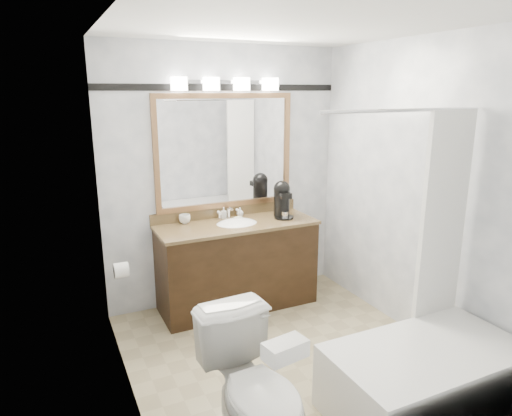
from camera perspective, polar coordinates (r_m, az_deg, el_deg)
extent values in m
cube|color=tan|center=(3.86, 3.91, -18.15)|extent=(2.40, 2.60, 0.01)
cube|color=white|center=(3.28, 4.72, 22.02)|extent=(2.40, 2.60, 0.01)
cube|color=white|center=(4.51, -3.91, 3.93)|extent=(2.40, 0.01, 2.50)
cube|color=white|center=(2.36, 20.15, -6.88)|extent=(2.40, 0.01, 2.50)
cube|color=white|center=(2.97, -16.45, -2.23)|extent=(0.01, 2.60, 2.50)
cube|color=white|center=(4.07, 19.24, 2.00)|extent=(0.01, 2.60, 2.50)
cube|color=black|center=(4.48, -2.36, -7.31)|extent=(1.50, 0.55, 0.82)
cube|color=olive|center=(4.34, -2.42, -2.09)|extent=(1.53, 0.58, 0.03)
cube|color=olive|center=(4.56, -3.75, -0.43)|extent=(1.53, 0.03, 0.10)
ellipsoid|color=white|center=(4.35, -2.42, -2.28)|extent=(0.44, 0.34, 0.14)
cube|color=#936842|center=(4.41, -3.97, 13.83)|extent=(1.40, 0.04, 0.05)
cube|color=#936842|center=(4.54, -3.74, 0.47)|extent=(1.40, 0.04, 0.05)
cube|color=#936842|center=(4.25, -12.41, 6.40)|extent=(0.05, 0.04, 1.00)
cube|color=#936842|center=(4.73, 3.84, 7.50)|extent=(0.05, 0.04, 1.00)
cube|color=white|center=(4.45, -3.87, 7.06)|extent=(1.30, 0.01, 1.00)
cube|color=silver|center=(4.40, -3.95, 15.46)|extent=(0.90, 0.05, 0.03)
cube|color=white|center=(4.21, -9.61, 15.07)|extent=(0.12, 0.12, 0.12)
cube|color=white|center=(4.30, -5.62, 15.19)|extent=(0.12, 0.12, 0.12)
cube|color=white|center=(4.41, -1.82, 15.23)|extent=(0.12, 0.12, 0.12)
cube|color=white|center=(4.54, 1.79, 15.21)|extent=(0.12, 0.12, 0.12)
cube|color=black|center=(4.42, -4.06, 14.81)|extent=(2.40, 0.01, 0.06)
cube|color=white|center=(3.41, 20.43, -19.38)|extent=(1.30, 0.72, 0.45)
cylinder|color=silver|center=(3.13, 18.24, 11.52)|extent=(1.30, 0.02, 0.02)
cube|color=white|center=(3.54, 22.33, -1.33)|extent=(0.40, 0.04, 1.55)
cylinder|color=white|center=(3.78, -16.52, -7.46)|extent=(0.11, 0.12, 0.12)
imported|color=white|center=(2.80, -0.07, -21.91)|extent=(0.50, 0.83, 0.82)
cube|color=white|center=(2.30, 3.68, -17.27)|extent=(0.23, 0.15, 0.09)
cylinder|color=black|center=(4.50, 3.50, -1.16)|extent=(0.19, 0.19, 0.02)
cylinder|color=black|center=(4.52, 3.22, 0.71)|extent=(0.16, 0.16, 0.27)
sphere|color=black|center=(4.49, 3.25, 2.40)|extent=(0.16, 0.16, 0.16)
cube|color=black|center=(4.43, 3.65, 1.59)|extent=(0.12, 0.12, 0.05)
cylinder|color=silver|center=(4.48, 3.61, -0.84)|extent=(0.06, 0.06, 0.06)
imported|color=white|center=(4.37, -8.90, -1.37)|extent=(0.14, 0.14, 0.09)
imported|color=white|center=(4.50, -4.06, -0.60)|extent=(0.06, 0.06, 0.11)
imported|color=white|center=(4.56, -2.03, -0.50)|extent=(0.09, 0.09, 0.09)
cube|color=beige|center=(4.46, -2.25, -1.26)|extent=(0.09, 0.07, 0.02)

